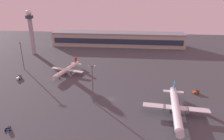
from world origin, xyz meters
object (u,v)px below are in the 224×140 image
Objects in this scene: airplane_terminal_side at (67,70)px; apron_light_east at (22,54)px; baggage_tractor at (196,92)px; fuel_truck at (19,78)px; airplane_far_stand at (176,108)px; pushback_tug at (9,128)px; apron_light_central at (93,82)px; control_tower at (31,29)px.

apron_light_east reaches higher than airplane_terminal_side.
baggage_tractor is 0.70× the size of fuel_truck.
airplane_far_stand is at bearing -25.66° from fuel_truck.
airplane_far_stand is 13.85× the size of pushback_tug.
apron_light_east is (-41.02, 6.86, 10.47)m from airplane_terminal_side.
control_tower is at bearing 130.81° from apron_light_central.
airplane_far_stand reaches higher than pushback_tug.
apron_light_east is 86.87m from apron_light_central.
fuel_truck is (-34.60, -14.24, -2.29)m from airplane_terminal_side.
apron_light_central is (-48.99, 9.71, 9.69)m from airplane_far_stand.
apron_light_east is at bearing -120.71° from baggage_tractor.
control_tower reaches higher than airplane_far_stand.
airplane_far_stand is at bearing -38.65° from control_tower.
fuel_truck is 25.48m from apron_light_east.
airplane_terminal_side is (52.30, -52.00, -22.68)m from control_tower.
control_tower is 1.87× the size of apron_light_east.
apron_light_east reaches higher than baggage_tractor.
apron_light_east reaches higher than fuel_truck.
baggage_tractor is 132.87m from fuel_truck.
baggage_tractor reaches higher than pushback_tug.
fuel_truck is 66.63m from pushback_tug.
control_tower is 169.44m from airplane_far_stand.
apron_light_east is at bearing 144.78° from apron_light_central.
control_tower reaches higher than pushback_tug.
apron_light_east is (-33.32, 82.06, 13.06)m from pushback_tug.
apron_light_east is (-119.96, 59.81, 9.52)m from airplane_far_stand.
control_tower is 10.15× the size of baggage_tractor.
airplane_terminal_side is 75.64m from pushback_tug.
airplane_far_stand is at bearing -26.50° from apron_light_east.
control_tower is at bearing 98.12° from fuel_truck.
airplane_terminal_side is at bearing 124.70° from apron_light_central.
airplane_terminal_side is 42.89m from apron_light_east.
baggage_tractor is 0.18× the size of apron_light_east.
control_tower reaches higher than fuel_truck.
airplane_far_stand is 7.30× the size of fuel_truck.
apron_light_east is at bearing -172.48° from pushback_tug.
baggage_tractor is (18.86, 27.63, -3.42)m from airplane_far_stand.
baggage_tractor is at bearing 100.73° from pushback_tug.
apron_light_central is at bearing -35.22° from apron_light_east.
control_tower is at bearing -134.92° from baggage_tractor.
apron_light_central is (37.65, 31.96, 13.23)m from pushback_tug.
apron_light_central is at bearing -49.19° from control_tower.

